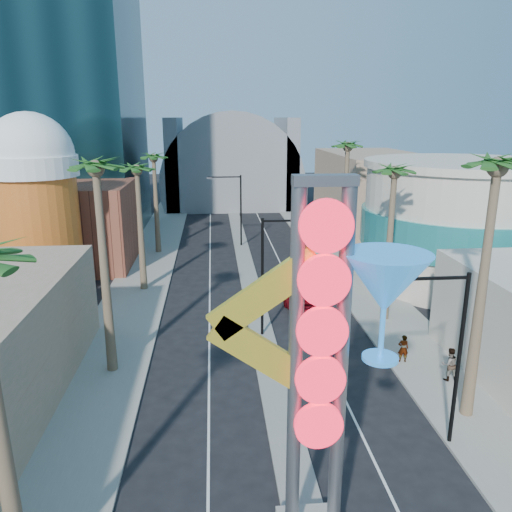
{
  "coord_description": "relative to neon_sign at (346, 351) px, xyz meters",
  "views": [
    {
      "loc": [
        -3.05,
        -10.37,
        14.05
      ],
      "look_at": [
        -0.34,
        20.75,
        5.34
      ],
      "focal_mm": 35.0,
      "sensor_mm": 36.0,
      "label": 1
    }
  ],
  "objects": [
    {
      "name": "hotel_tower",
      "position": [
        -22.82,
        49.04,
        17.69
      ],
      "size": [
        20.0,
        20.0,
        50.0
      ],
      "primitive_type": "cube",
      "color": "black",
      "rests_on": "ground"
    },
    {
      "name": "neon_sign",
      "position": [
        0.0,
        0.0,
        0.0
      ],
      "size": [
        6.53,
        2.6,
        12.55
      ],
      "color": "gray",
      "rests_on": "ground"
    },
    {
      "name": "canopy",
      "position": [
        -0.82,
        69.04,
        -3.0
      ],
      "size": [
        22.0,
        16.0,
        22.0
      ],
      "color": "slate",
      "rests_on": "ground"
    },
    {
      "name": "red_pickup",
      "position": [
        2.82,
        20.18,
        -6.53
      ],
      "size": [
        3.01,
        5.76,
        1.55
      ],
      "primitive_type": "imported",
      "rotation": [
        0.0,
        0.0,
        0.08
      ],
      "color": "maroon",
      "rests_on": "ground"
    },
    {
      "name": "pedestrian_b",
      "position": [
        8.76,
        10.21,
        -6.22
      ],
      "size": [
        0.94,
        0.75,
        1.88
      ],
      "primitive_type": "imported",
      "rotation": [
        0.0,
        0.0,
        3.11
      ],
      "color": "gray",
      "rests_on": "sidewalk_east"
    },
    {
      "name": "sidewalk_west",
      "position": [
        -10.32,
        32.04,
        -7.23
      ],
      "size": [
        5.0,
        100.0,
        0.15
      ],
      "primitive_type": "cube",
      "color": "gray",
      "rests_on": "ground"
    },
    {
      "name": "streetlight_1",
      "position": [
        -1.36,
        41.04,
        -2.43
      ],
      "size": [
        3.79,
        0.25,
        8.0
      ],
      "color": "black",
      "rests_on": "ground"
    },
    {
      "name": "turquoise_building",
      "position": [
        17.18,
        27.04,
        -2.06
      ],
      "size": [
        16.6,
        16.6,
        10.6
      ],
      "color": "beige",
      "rests_on": "ground"
    },
    {
      "name": "palm_3",
      "position": [
        -9.82,
        39.04,
        2.17
      ],
      "size": [
        2.4,
        2.4,
        11.2
      ],
      "color": "brown",
      "rests_on": "ground"
    },
    {
      "name": "filler_east",
      "position": [
        15.18,
        45.04,
        -2.31
      ],
      "size": [
        10.0,
        20.0,
        10.0
      ],
      "primitive_type": "cube",
      "color": "#977E61",
      "rests_on": "ground"
    },
    {
      "name": "sidewalk_east",
      "position": [
        8.68,
        32.04,
        -7.23
      ],
      "size": [
        5.0,
        100.0,
        0.15
      ],
      "primitive_type": "cube",
      "color": "gray",
      "rests_on": "ground"
    },
    {
      "name": "streetlight_2",
      "position": [
        5.91,
        5.04,
        -2.47
      ],
      "size": [
        3.45,
        0.25,
        8.0
      ],
      "color": "black",
      "rests_on": "ground"
    },
    {
      "name": "palm_6",
      "position": [
        8.18,
        19.04,
        2.62
      ],
      "size": [
        2.4,
        2.4,
        11.7
      ],
      "color": "brown",
      "rests_on": "ground"
    },
    {
      "name": "beer_mug",
      "position": [
        -17.82,
        27.04,
        0.54
      ],
      "size": [
        7.0,
        7.0,
        14.5
      ],
      "color": "#C9501A",
      "rests_on": "ground"
    },
    {
      "name": "median",
      "position": [
        -0.82,
        35.04,
        -7.23
      ],
      "size": [
        1.6,
        84.0,
        0.15
      ],
      "primitive_type": "cube",
      "color": "gray",
      "rests_on": "ground"
    },
    {
      "name": "palm_1",
      "position": [
        -9.82,
        13.04,
        3.52
      ],
      "size": [
        2.4,
        2.4,
        12.7
      ],
      "color": "brown",
      "rests_on": "ground"
    },
    {
      "name": "palm_7",
      "position": [
        8.18,
        31.04,
        3.52
      ],
      "size": [
        2.4,
        2.4,
        12.7
      ],
      "color": "brown",
      "rests_on": "ground"
    },
    {
      "name": "palm_2",
      "position": [
        -9.82,
        27.04,
        2.17
      ],
      "size": [
        2.4,
        2.4,
        11.2
      ],
      "color": "brown",
      "rests_on": "ground"
    },
    {
      "name": "brick_filler_west",
      "position": [
        -16.82,
        35.04,
        -3.31
      ],
      "size": [
        10.0,
        10.0,
        8.0
      ],
      "primitive_type": "cube",
      "color": "brown",
      "rests_on": "ground"
    },
    {
      "name": "streetlight_0",
      "position": [
        -0.27,
        17.04,
        -2.43
      ],
      "size": [
        3.79,
        0.25,
        8.0
      ],
      "color": "black",
      "rests_on": "ground"
    },
    {
      "name": "palm_5",
      "position": [
        8.18,
        7.04,
        3.96
      ],
      "size": [
        2.4,
        2.4,
        13.2
      ],
      "color": "brown",
      "rests_on": "ground"
    },
    {
      "name": "pedestrian_a",
      "position": [
        7.04,
        12.47,
        -6.31
      ],
      "size": [
        0.66,
        0.48,
        1.69
      ],
      "primitive_type": "imported",
      "rotation": [
        0.0,
        0.0,
        3.01
      ],
      "color": "gray",
      "rests_on": "sidewalk_east"
    }
  ]
}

